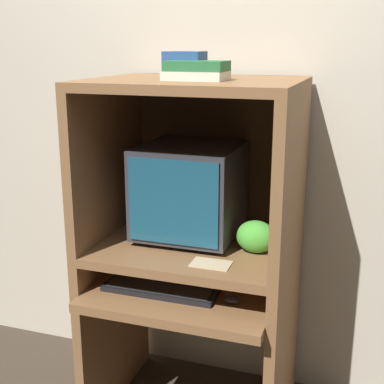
# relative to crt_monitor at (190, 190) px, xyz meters

# --- Properties ---
(wall_back) EXTENTS (6.00, 0.06, 2.60)m
(wall_back) POSITION_rel_crt_monitor_xyz_m (0.04, 0.33, 0.28)
(wall_back) COLOR beige
(wall_back) RESTS_ON ground_plane
(desk_base) EXTENTS (0.81, 0.73, 0.67)m
(desk_base) POSITION_rel_crt_monitor_xyz_m (0.04, -0.11, -0.62)
(desk_base) COLOR brown
(desk_base) RESTS_ON ground_plane
(desk_monitor_shelf) EXTENTS (0.81, 0.66, 0.15)m
(desk_monitor_shelf) POSITION_rel_crt_monitor_xyz_m (0.04, -0.06, -0.24)
(desk_monitor_shelf) COLOR brown
(desk_monitor_shelf) RESTS_ON desk_base
(hutch_upper) EXTENTS (0.81, 0.66, 0.66)m
(hutch_upper) POSITION_rel_crt_monitor_xyz_m (0.04, -0.03, 0.22)
(hutch_upper) COLOR brown
(hutch_upper) RESTS_ON desk_monitor_shelf
(crt_monitor) EXTENTS (0.40, 0.43, 0.39)m
(crt_monitor) POSITION_rel_crt_monitor_xyz_m (0.00, 0.00, 0.00)
(crt_monitor) COLOR #333338
(crt_monitor) RESTS_ON desk_monitor_shelf
(keyboard) EXTENTS (0.45, 0.15, 0.03)m
(keyboard) POSITION_rel_crt_monitor_xyz_m (-0.04, -0.25, -0.34)
(keyboard) COLOR black
(keyboard) RESTS_ON desk_base
(mouse) EXTENTS (0.06, 0.04, 0.03)m
(mouse) POSITION_rel_crt_monitor_xyz_m (0.25, -0.25, -0.34)
(mouse) COLOR #28282B
(mouse) RESTS_ON desk_base
(snack_bag) EXTENTS (0.16, 0.12, 0.13)m
(snack_bag) POSITION_rel_crt_monitor_xyz_m (0.30, -0.10, -0.14)
(snack_bag) COLOR green
(snack_bag) RESTS_ON desk_monitor_shelf
(book_stack) EXTENTS (0.22, 0.16, 0.07)m
(book_stack) POSITION_rel_crt_monitor_xyz_m (0.07, -0.12, 0.49)
(book_stack) COLOR beige
(book_stack) RESTS_ON hutch_upper
(paper_card) EXTENTS (0.15, 0.10, 0.00)m
(paper_card) POSITION_rel_crt_monitor_xyz_m (0.17, -0.27, -0.20)
(paper_card) COLOR #CCB28C
(paper_card) RESTS_ON desk_monitor_shelf
(storage_box) EXTENTS (0.14, 0.12, 0.10)m
(storage_box) POSITION_rel_crt_monitor_xyz_m (-0.01, -0.03, 0.51)
(storage_box) COLOR navy
(storage_box) RESTS_ON hutch_upper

